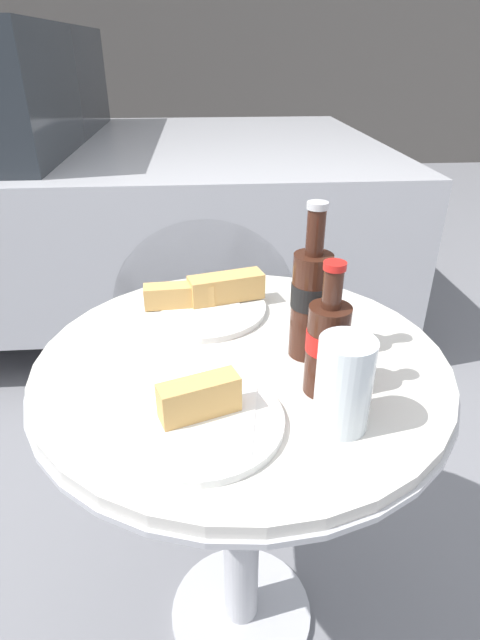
{
  "coord_description": "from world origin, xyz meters",
  "views": [
    {
      "loc": [
        -0.06,
        -0.7,
        1.19
      ],
      "look_at": [
        0.0,
        0.03,
        0.78
      ],
      "focal_mm": 28.0,
      "sensor_mm": 36.0,
      "label": 1
    }
  ],
  "objects": [
    {
      "name": "ground_plane",
      "position": [
        0.0,
        0.0,
        0.0
      ],
      "size": [
        30.0,
        30.0,
        0.0
      ],
      "primitive_type": "plane",
      "color": "slate"
    },
    {
      "name": "bistro_table",
      "position": [
        0.0,
        0.0,
        0.57
      ],
      "size": [
        0.7,
        0.7,
        0.73
      ],
      "color": "#B7B7BC",
      "rests_on": "ground_plane"
    },
    {
      "name": "cola_bottle_left",
      "position": [
        0.12,
        -0.1,
        0.82
      ],
      "size": [
        0.06,
        0.06,
        0.21
      ],
      "color": "#3D1E14",
      "rests_on": "bistro_table"
    },
    {
      "name": "cola_bottle_right",
      "position": [
        0.11,
        0.0,
        0.84
      ],
      "size": [
        0.06,
        0.06,
        0.26
      ],
      "color": "#3D1E14",
      "rests_on": "bistro_table"
    },
    {
      "name": "drinking_glass",
      "position": [
        0.12,
        -0.18,
        0.8
      ],
      "size": [
        0.08,
        0.08,
        0.13
      ],
      "color": "black",
      "rests_on": "bistro_table"
    },
    {
      "name": "lunch_plate_near",
      "position": [
        -0.07,
        -0.17,
        0.75
      ],
      "size": [
        0.23,
        0.23,
        0.07
      ],
      "color": "white",
      "rests_on": "bistro_table"
    },
    {
      "name": "lunch_plate_far",
      "position": [
        -0.06,
        0.17,
        0.75
      ],
      "size": [
        0.25,
        0.25,
        0.07
      ],
      "color": "white",
      "rests_on": "bistro_table"
    }
  ]
}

